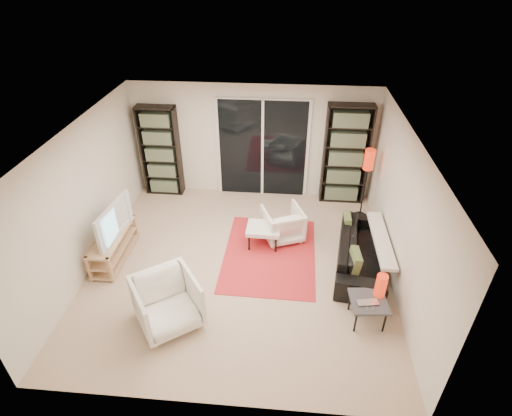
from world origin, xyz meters
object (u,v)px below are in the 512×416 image
Objects in this scene: tv_stand at (114,246)px; armchair_back at (283,224)px; bookshelf_right at (346,155)px; bookshelf_left at (161,151)px; armchair_front at (167,302)px; ottoman at (264,229)px; floor_lamp at (368,166)px; sofa at (362,251)px; side_table at (369,303)px.

armchair_back reaches higher than tv_stand.
bookshelf_left is at bearing 180.00° from bookshelf_right.
bookshelf_right is 2.46× the size of armchair_front.
floor_lamp is (1.89, 1.11, 0.78)m from ottoman.
bookshelf_right is at bearing -0.00° from bookshelf_left.
bookshelf_left reaches higher than armchair_back.
tv_stand is at bearing 101.44° from sofa.
bookshelf_left reaches higher than sofa.
armchair_front is at bearing 126.24° from sofa.
ottoman is at bearing 14.97° from armchair_back.
bookshelf_right is 1.44× the size of floor_lamp.
sofa reaches higher than side_table.
sofa is at bearing -97.26° from floor_lamp.
ottoman is (-1.70, 0.40, 0.06)m from sofa.
sofa is 1.25m from side_table.
side_table is (2.84, 0.27, -0.03)m from armchair_front.
floor_lamp is at bearing 1.59° from sofa.
ottoman is (-1.54, -1.72, -0.70)m from bookshelf_right.
armchair_front reaches higher than side_table.
bookshelf_left is 5.20m from side_table.
ottoman is at bearing -149.59° from floor_lamp.
tv_stand is at bearing -167.00° from ottoman.
bookshelf_left is 2.82× the size of armchair_back.
bookshelf_left reaches higher than tv_stand.
bookshelf_left reaches higher than ottoman.
sofa is at bearing 132.97° from armchair_back.
tv_stand is (-0.25, -2.31, -0.71)m from bookshelf_left.
side_table is (1.28, -1.89, 0.04)m from armchair_back.
armchair_front reaches higher than ottoman.
floor_lamp is at bearing 84.23° from side_table.
floor_lamp reaches higher than ottoman.
armchair_back is 0.42m from ottoman.
tv_stand is 4.84m from floor_lamp.
bookshelf_right reaches higher than armchair_front.
sofa is 3.61× the size of side_table.
bookshelf_right reaches higher than sofa.
bookshelf_left is 2.43m from tv_stand.
floor_lamp is at bearing -8.27° from bookshelf_left.
tv_stand is 3.01m from armchair_back.
bookshelf_right is 3.44× the size of ottoman.
ottoman is at bearing 85.68° from sofa.
bookshelf_right is at bearing 119.90° from floor_lamp.
bookshelf_right is at bearing 17.29° from armchair_front.
sofa reaches higher than ottoman.
bookshelf_left is 3.10m from armchair_back.
armchair_back is at bearing 36.63° from ottoman.
side_table is (0.07, -3.36, -0.69)m from bookshelf_right.
armchair_front is at bearing -73.42° from bookshelf_left.
side_table is (4.17, -1.05, 0.09)m from tv_stand.
floor_lamp is at bearing 8.70° from armchair_front.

